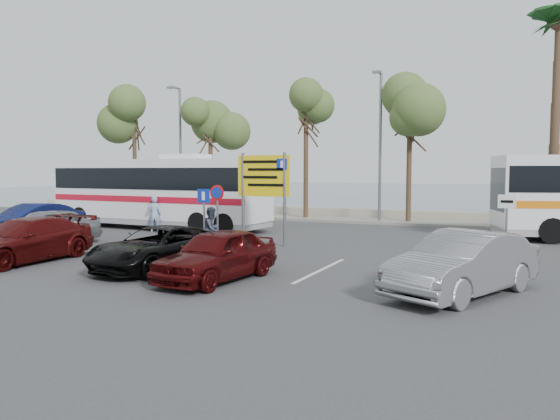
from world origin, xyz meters
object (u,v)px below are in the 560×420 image
at_px(coach_bus_left, 158,194).
at_px(pedestrian_far, 212,229).
at_px(car_blue, 31,221).
at_px(pedestrian_near, 155,214).
at_px(car_silver_a, 44,227).
at_px(car_silver_b, 463,264).
at_px(direction_sign, 264,183).
at_px(car_maroon, 24,240).
at_px(street_lamp_left, 180,144).
at_px(suv_black, 159,248).
at_px(street_lamp_right, 380,139).
at_px(car_red, 217,255).

height_order(coach_bus_left, pedestrian_far, coach_bus_left).
relative_size(car_blue, pedestrian_near, 2.64).
xyz_separation_m(car_silver_a, pedestrian_near, (1.02, 5.51, 0.13)).
distance_m(car_blue, car_silver_b, 18.37).
bearing_deg(pedestrian_near, direction_sign, 137.81).
height_order(car_blue, pedestrian_far, pedestrian_far).
xyz_separation_m(direction_sign, car_maroon, (-5.20, -6.70, -1.73)).
bearing_deg(direction_sign, coach_bus_left, 156.24).
xyz_separation_m(direction_sign, pedestrian_far, (-1.00, -2.20, -1.63)).
bearing_deg(coach_bus_left, car_maroon, -77.05).
relative_size(street_lamp_left, suv_black, 1.75).
distance_m(car_silver_a, pedestrian_near, 5.61).
distance_m(car_maroon, pedestrian_near, 8.61).
height_order(street_lamp_right, pedestrian_near, street_lamp_right).
bearing_deg(car_red, car_silver_a, 168.49).
relative_size(street_lamp_left, pedestrian_near, 4.68).
relative_size(street_lamp_right, direction_sign, 2.23).
relative_size(car_silver_a, car_silver_b, 0.94).
xyz_separation_m(street_lamp_right, coach_bus_left, (-9.50, -7.02, -2.89)).
bearing_deg(pedestrian_far, car_blue, 89.57).
height_order(street_lamp_left, car_silver_a, street_lamp_left).
bearing_deg(coach_bus_left, street_lamp_right, 36.46).
height_order(pedestrian_near, pedestrian_far, pedestrian_near).
xyz_separation_m(direction_sign, pedestrian_near, (-6.58, 1.80, -1.57)).
xyz_separation_m(suv_black, pedestrian_far, (-0.50, 3.81, 0.16)).
bearing_deg(car_silver_a, street_lamp_left, 119.69).
height_order(car_silver_a, car_maroon, car_silver_a).
distance_m(car_silver_a, car_red, 9.96).
distance_m(car_blue, suv_black, 10.22).
xyz_separation_m(street_lamp_right, pedestrian_near, (-8.58, -8.52, -3.74)).
xyz_separation_m(street_lamp_left, street_lamp_right, (13.00, 0.00, 0.00)).
distance_m(car_red, pedestrian_far, 5.35).
bearing_deg(car_blue, pedestrian_far, 6.83).
bearing_deg(pedestrian_near, pedestrian_far, 117.48).
xyz_separation_m(street_lamp_left, car_red, (12.90, -17.02, -3.91)).
bearing_deg(car_silver_b, street_lamp_left, 164.02).
bearing_deg(car_silver_a, direction_sign, 42.06).
relative_size(suv_black, pedestrian_near, 2.67).
xyz_separation_m(car_red, pedestrian_near, (-8.48, 8.50, 0.17)).
bearing_deg(pedestrian_far, pedestrian_near, 53.69).
distance_m(direction_sign, suv_black, 6.29).
distance_m(car_silver_a, pedestrian_far, 6.77).
distance_m(direction_sign, car_blue, 10.39).
bearing_deg(pedestrian_far, car_silver_a, 102.24).
relative_size(direction_sign, pedestrian_far, 2.26).
xyz_separation_m(car_silver_a, suv_black, (7.10, -2.30, -0.09)).
relative_size(car_red, car_silver_b, 0.90).
bearing_deg(direction_sign, car_silver_a, -154.01).
xyz_separation_m(car_silver_a, car_maroon, (2.40, -2.99, -0.02)).
height_order(street_lamp_left, pedestrian_near, street_lamp_left).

